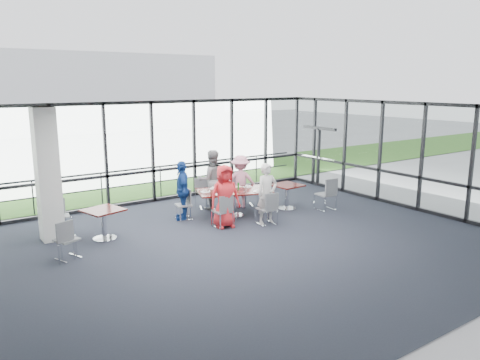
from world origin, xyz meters
TOP-DOWN VIEW (x-y plane):
  - floor at (0.00, 0.00)m, footprint 12.00×10.00m
  - ceiling at (0.00, 0.00)m, footprint 12.00×10.00m
  - wall_front at (0.00, -5.00)m, footprint 12.00×0.10m
  - curtain_wall_back at (0.00, 5.00)m, footprint 12.00×0.10m
  - curtain_wall_right at (6.00, 0.00)m, footprint 0.10×10.00m
  - exit_door at (6.00, 3.75)m, footprint 0.12×1.60m
  - structural_column at (-3.60, 3.00)m, footprint 0.50×0.50m
  - apron at (0.00, 10.00)m, footprint 80.00×70.00m
  - grass_strip at (0.00, 8.00)m, footprint 80.00×5.00m
  - hangar_main at (4.00, 32.00)m, footprint 24.00×10.00m
  - guard_rail at (0.00, 5.60)m, footprint 12.00×0.06m
  - main_table at (1.17, 2.16)m, footprint 2.31×1.75m
  - side_table_left at (-2.56, 2.29)m, footprint 1.02×1.02m
  - side_table_right at (2.91, 1.88)m, footprint 0.86×0.86m
  - diner_near_left at (0.39, 1.44)m, footprint 0.90×0.67m
  - diner_near_right at (1.50, 1.06)m, footprint 0.65×0.51m
  - diner_far_left at (1.06, 3.17)m, footprint 1.00×0.79m
  - diner_far_right at (1.87, 2.84)m, footprint 1.16×1.01m
  - diner_end at (-0.17, 2.73)m, footprint 0.86×1.09m
  - chair_main_nl at (0.32, 1.47)m, footprint 0.46×0.46m
  - chair_main_nr at (1.41, 0.97)m, footprint 0.48×0.48m
  - chair_main_fl at (0.95, 3.29)m, footprint 0.58×0.58m
  - chair_main_fr at (2.07, 2.89)m, footprint 0.61×0.61m
  - chair_main_end at (-0.17, 2.68)m, footprint 0.47×0.47m
  - chair_spare_la at (-3.65, 1.45)m, footprint 0.55×0.55m
  - chair_spare_lb at (-3.25, 3.51)m, footprint 0.46×0.46m
  - chair_spare_r at (3.76, 1.13)m, footprint 0.51×0.51m
  - plate_nl at (0.54, 1.96)m, footprint 0.24×0.24m
  - plate_nr at (1.63, 1.63)m, footprint 0.28×0.28m
  - plate_fl at (0.81, 2.66)m, footprint 0.27×0.27m
  - plate_fr at (1.73, 2.29)m, footprint 0.28×0.28m
  - plate_end at (0.39, 2.43)m, footprint 0.28×0.28m
  - tumbler_a at (0.85, 2.04)m, footprint 0.07×0.07m
  - tumbler_b at (1.38, 1.91)m, footprint 0.07×0.07m
  - tumbler_c at (1.28, 2.38)m, footprint 0.07×0.07m
  - tumbler_d at (0.43, 2.32)m, footprint 0.07×0.07m
  - menu_a at (0.87, 1.81)m, footprint 0.31×0.23m
  - menu_b at (1.93, 1.53)m, footprint 0.33×0.34m
  - menu_c at (1.50, 2.49)m, footprint 0.31×0.23m
  - condiment_caddy at (1.22, 2.24)m, footprint 0.10×0.07m
  - ketchup_bottle at (1.19, 2.18)m, footprint 0.06×0.06m
  - green_bottle at (1.34, 2.18)m, footprint 0.05×0.05m

SIDE VIEW (x-z plane):
  - apron at x=0.00m, z-range -0.03..-0.01m
  - floor at x=0.00m, z-range -0.02..0.00m
  - grass_strip at x=0.00m, z-range 0.01..0.01m
  - chair_spare_lb at x=-3.25m, z-range 0.00..0.81m
  - chair_main_end at x=-0.17m, z-range 0.00..0.83m
  - chair_main_nl at x=0.32m, z-range 0.00..0.86m
  - chair_main_nr at x=1.41m, z-range 0.00..0.87m
  - chair_spare_la at x=-3.65m, z-range 0.00..0.88m
  - chair_main_fl at x=0.95m, z-range 0.00..0.89m
  - chair_main_fr at x=2.07m, z-range 0.00..0.95m
  - chair_spare_r at x=3.76m, z-range 0.00..0.96m
  - guard_rail at x=0.00m, z-range 0.47..0.53m
  - side_table_right at x=2.91m, z-range 0.25..1.00m
  - side_table_left at x=-2.56m, z-range 0.25..1.00m
  - main_table at x=1.17m, z-range 0.26..1.01m
  - menu_a at x=0.87m, z-range 0.75..0.75m
  - menu_b at x=1.93m, z-range 0.75..0.75m
  - menu_c at x=1.50m, z-range 0.75..0.75m
  - plate_nl at x=0.54m, z-range 0.75..0.76m
  - plate_nr at x=1.63m, z-range 0.75..0.76m
  - plate_fl at x=0.81m, z-range 0.75..0.76m
  - plate_fr at x=1.73m, z-range 0.75..0.76m
  - plate_end at x=0.39m, z-range 0.75..0.76m
  - condiment_caddy at x=1.22m, z-range 0.75..0.79m
  - diner_far_right at x=1.87m, z-range 0.00..1.60m
  - tumbler_a at x=0.85m, z-range 0.75..0.88m
  - tumbler_c at x=1.28m, z-range 0.75..0.89m
  - tumbler_d at x=0.43m, z-range 0.75..0.89m
  - diner_end at x=-0.17m, z-range 0.00..1.64m
  - tumbler_b at x=1.38m, z-range 0.75..0.90m
  - diner_near_right at x=1.50m, z-range 0.00..1.65m
  - diner_near_left at x=0.39m, z-range 0.00..1.67m
  - ketchup_bottle at x=1.19m, z-range 0.75..0.93m
  - green_bottle at x=1.34m, z-range 0.75..0.95m
  - diner_far_left at x=1.06m, z-range 0.00..1.79m
  - exit_door at x=6.00m, z-range 0.00..2.10m
  - wall_front at x=0.00m, z-range 0.00..3.20m
  - curtain_wall_back at x=0.00m, z-range 0.00..3.20m
  - curtain_wall_right at x=6.00m, z-range 0.00..3.20m
  - structural_column at x=-3.60m, z-range 0.00..3.20m
  - hangar_main at x=4.00m, z-range 0.00..6.00m
  - ceiling at x=0.00m, z-range 3.18..3.22m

